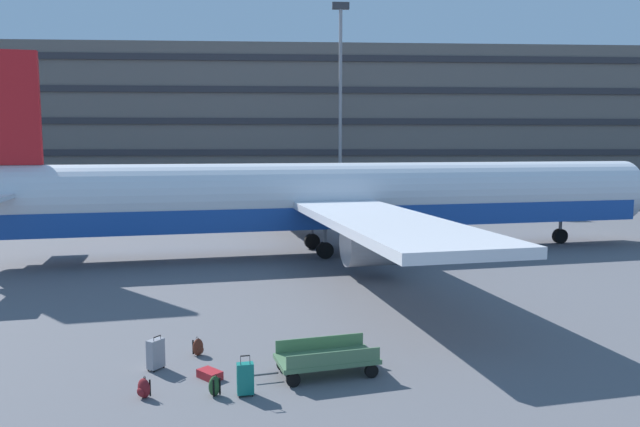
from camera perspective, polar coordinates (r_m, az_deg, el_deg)
name	(u,v)px	position (r m, az deg, el deg)	size (l,w,h in m)	color
ground_plane	(391,252)	(33.97, 6.78, -3.70)	(600.00, 600.00, 0.00)	#5B5B60
terminal_structure	(331,125)	(78.46, 1.10, 8.51)	(172.75, 19.75, 17.62)	#605B56
airliner	(336,199)	(33.19, 1.58, 1.36)	(42.45, 34.63, 10.57)	silver
light_mast_left	(340,88)	(64.88, 1.97, 11.93)	(1.80, 0.50, 21.00)	gray
suitcase_small	(156,354)	(16.94, -15.45, -12.79)	(0.46, 0.51, 0.93)	gray
suitcase_navy	(245,378)	(14.89, -7.17, -15.39)	(0.43, 0.30, 1.02)	#147266
suitcase_scuffed	(210,374)	(16.14, -10.50, -14.90)	(0.73, 0.73, 0.21)	#B21E23
backpack_red	(144,389)	(15.31, -16.53, -15.77)	(0.43, 0.40, 0.53)	maroon
backpack_orange	(198,347)	(17.78, -11.58, -12.44)	(0.40, 0.40, 0.54)	#592619
backpack_teal	(214,386)	(15.06, -10.07, -15.96)	(0.38, 0.37, 0.54)	#264C26
baggage_cart	(327,359)	(16.04, 0.63, -13.71)	(3.37, 1.86, 0.82)	#4C724C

